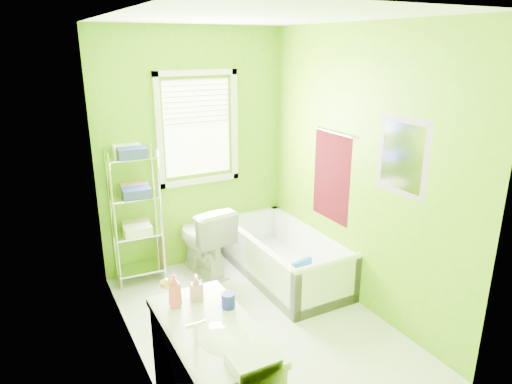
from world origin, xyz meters
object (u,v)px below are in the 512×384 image
toilet (204,238)px  vanity (213,375)px  bathtub (285,263)px  wire_shelf_unit (136,202)px

toilet → vanity: (-0.76, -2.05, 0.02)m
toilet → bathtub: bearing=137.1°
bathtub → vanity: 2.13m
bathtub → vanity: vanity is taller
bathtub → wire_shelf_unit: size_ratio=1.11×
bathtub → wire_shelf_unit: 1.69m
toilet → vanity: 2.19m
vanity → wire_shelf_unit: size_ratio=0.72×
bathtub → vanity: bearing=-134.1°
bathtub → wire_shelf_unit: wire_shelf_unit is taller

